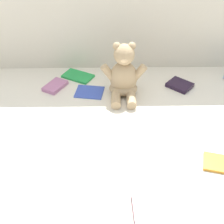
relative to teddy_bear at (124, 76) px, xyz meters
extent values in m
plane|color=silver|center=(-0.08, -0.16, -0.09)|extent=(3.20, 3.20, 0.00)
cube|color=beige|center=(-0.08, 0.25, 0.22)|extent=(1.60, 0.03, 0.61)
ellipsoid|color=tan|center=(0.00, 0.01, -0.01)|extent=(0.12, 0.09, 0.15)
ellipsoid|color=tan|center=(0.00, 0.00, -0.06)|extent=(0.12, 0.10, 0.05)
sphere|color=tan|center=(0.00, 0.00, 0.10)|extent=(0.09, 0.09, 0.09)
ellipsoid|color=beige|center=(0.00, -0.03, 0.09)|extent=(0.04, 0.03, 0.03)
sphere|color=tan|center=(-0.03, 0.01, 0.13)|extent=(0.03, 0.03, 0.03)
sphere|color=tan|center=(0.03, 0.01, 0.13)|extent=(0.03, 0.03, 0.03)
cylinder|color=tan|center=(-0.06, 0.01, 0.01)|extent=(0.07, 0.03, 0.08)
cylinder|color=tan|center=(0.06, 0.00, 0.01)|extent=(0.07, 0.03, 0.08)
cylinder|color=tan|center=(-0.03, -0.07, -0.07)|extent=(0.04, 0.09, 0.04)
cylinder|color=tan|center=(0.03, -0.08, -0.07)|extent=(0.04, 0.09, 0.04)
cube|color=orange|center=(0.31, -0.42, -0.08)|extent=(0.13, 0.11, 0.01)
cube|color=#3750B5|center=(-0.15, 0.01, -0.08)|extent=(0.13, 0.12, 0.01)
cube|color=#B56C9A|center=(-0.30, 0.05, -0.08)|extent=(0.11, 0.13, 0.02)
cube|color=#24172C|center=(0.26, 0.05, -0.08)|extent=(0.13, 0.13, 0.02)
cube|color=#AF6C84|center=(0.04, -0.60, -0.08)|extent=(0.07, 0.11, 0.02)
cube|color=green|center=(-0.21, 0.14, -0.08)|extent=(0.16, 0.14, 0.01)
camera|label=1|loc=(-0.07, -1.12, 0.69)|focal=49.75mm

